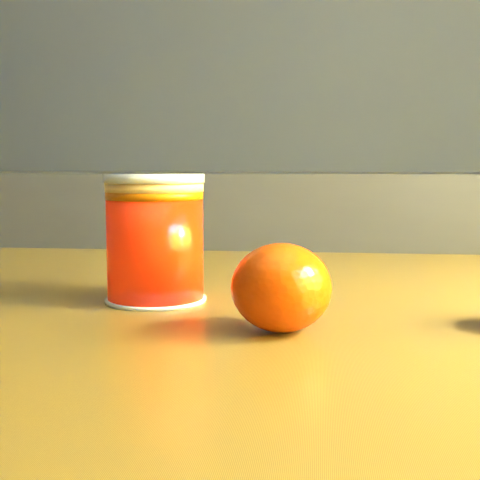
# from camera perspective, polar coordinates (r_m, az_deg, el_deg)

# --- Properties ---
(kitchen_counter) EXTENTS (3.15, 0.60, 0.90)m
(kitchen_counter) POSITION_cam_1_polar(r_m,az_deg,el_deg) (1.94, -12.76, -7.74)
(kitchen_counter) COLOR #434347
(kitchen_counter) RESTS_ON ground
(table) EXTENTS (1.15, 0.86, 0.81)m
(table) POSITION_cam_1_polar(r_m,az_deg,el_deg) (0.50, 8.62, -18.46)
(table) COLOR brown
(table) RESTS_ON ground
(juice_glass) EXTENTS (0.08, 0.08, 0.10)m
(juice_glass) POSITION_cam_1_polar(r_m,az_deg,el_deg) (0.53, -7.26, 0.08)
(juice_glass) COLOR #FF2005
(juice_glass) RESTS_ON table
(orange_front) EXTENTS (0.08, 0.08, 0.06)m
(orange_front) POSITION_cam_1_polar(r_m,az_deg,el_deg) (0.43, 3.55, -4.06)
(orange_front) COLOR #E13E04
(orange_front) RESTS_ON table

